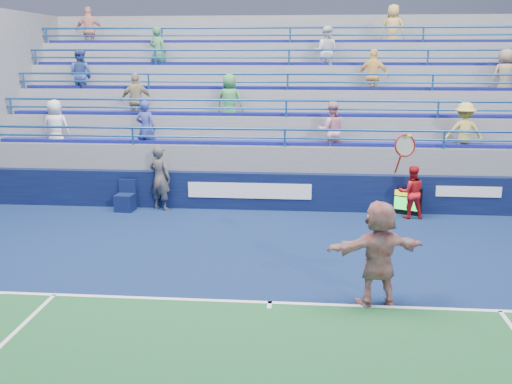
# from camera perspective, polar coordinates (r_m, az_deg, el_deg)

# --- Properties ---
(ground) EXTENTS (120.00, 120.00, 0.00)m
(ground) POSITION_cam_1_polar(r_m,az_deg,el_deg) (10.67, 1.40, -11.10)
(ground) COLOR #333538
(sponsor_wall) EXTENTS (18.00, 0.32, 1.10)m
(sponsor_wall) POSITION_cam_1_polar(r_m,az_deg,el_deg) (16.65, 2.82, 0.02)
(sponsor_wall) COLOR #090F34
(sponsor_wall) RESTS_ON ground
(bleacher_stand) EXTENTS (18.00, 5.60, 6.13)m
(bleacher_stand) POSITION_cam_1_polar(r_m,az_deg,el_deg) (20.17, 3.24, 5.27)
(bleacher_stand) COLOR slate
(bleacher_stand) RESTS_ON ground
(serve_speed_board) EXTENTS (1.11, 0.57, 0.80)m
(serve_speed_board) POSITION_cam_1_polar(r_m,az_deg,el_deg) (16.76, 14.32, -0.82)
(serve_speed_board) COLOR black
(serve_speed_board) RESTS_ON ground
(judge_chair) EXTENTS (0.54, 0.55, 0.90)m
(judge_chair) POSITION_cam_1_polar(r_m,az_deg,el_deg) (17.02, -12.93, -0.92)
(judge_chair) COLOR #0D163F
(judge_chair) RESTS_ON ground
(tennis_player) EXTENTS (1.91, 1.04, 3.15)m
(tennis_player) POSITION_cam_1_polar(r_m,az_deg,el_deg) (10.52, 12.15, -5.98)
(tennis_player) COLOR silver
(tennis_player) RESTS_ON ground
(line_judge) EXTENTS (0.82, 0.69, 1.90)m
(line_judge) POSITION_cam_1_polar(r_m,az_deg,el_deg) (16.84, -9.59, 1.40)
(line_judge) COLOR #131535
(line_judge) RESTS_ON ground
(ball_girl) EXTENTS (0.76, 0.61, 1.49)m
(ball_girl) POSITION_cam_1_polar(r_m,az_deg,el_deg) (16.33, 15.26, -0.02)
(ball_girl) COLOR red
(ball_girl) RESTS_ON ground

